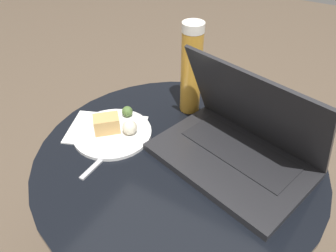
{
  "coord_description": "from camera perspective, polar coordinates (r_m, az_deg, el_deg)",
  "views": [
    {
      "loc": [
        0.27,
        -0.51,
        1.04
      ],
      "look_at": [
        -0.04,
        0.01,
        0.55
      ],
      "focal_mm": 35.0,
      "sensor_mm": 36.0,
      "label": 1
    }
  ],
  "objects": [
    {
      "name": "laptop",
      "position": [
        0.78,
        12.14,
        -2.91
      ],
      "size": [
        0.41,
        0.32,
        0.23
      ],
      "color": "#232326",
      "rests_on": "table"
    },
    {
      "name": "snack_plate",
      "position": [
        0.87,
        -9.45,
        -0.59
      ],
      "size": [
        0.2,
        0.2,
        0.05
      ],
      "color": "white",
      "rests_on": "table"
    },
    {
      "name": "napkin",
      "position": [
        0.89,
        -10.63,
        -0.59
      ],
      "size": [
        0.24,
        0.21,
        0.0
      ],
      "color": "white",
      "rests_on": "table"
    },
    {
      "name": "beer_glass",
      "position": [
        0.89,
        4.07,
        9.85
      ],
      "size": [
        0.06,
        0.06,
        0.26
      ],
      "color": "gold",
      "rests_on": "table"
    },
    {
      "name": "table",
      "position": [
        0.9,
        1.7,
        -11.16
      ],
      "size": [
        0.7,
        0.7,
        0.48
      ],
      "color": "black",
      "rests_on": "ground_plane"
    },
    {
      "name": "fork",
      "position": [
        0.82,
        -9.78,
        -4.13
      ],
      "size": [
        0.02,
        0.19,
        0.01
      ],
      "color": "#B2B2B7",
      "rests_on": "table"
    }
  ]
}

